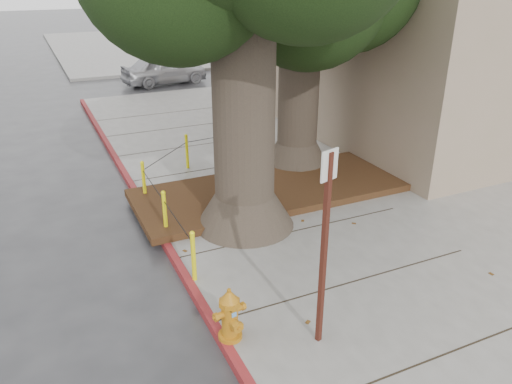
# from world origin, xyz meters

# --- Properties ---
(ground) EXTENTS (140.00, 140.00, 0.00)m
(ground) POSITION_xyz_m (0.00, 0.00, 0.00)
(ground) COLOR #28282B
(ground) RESTS_ON ground
(sidewalk_main) EXTENTS (16.00, 26.00, 0.15)m
(sidewalk_main) POSITION_xyz_m (6.00, 2.50, 0.07)
(sidewalk_main) COLOR slate
(sidewalk_main) RESTS_ON ground
(sidewalk_far) EXTENTS (16.00, 20.00, 0.15)m
(sidewalk_far) POSITION_xyz_m (6.00, 30.00, 0.07)
(sidewalk_far) COLOR slate
(sidewalk_far) RESTS_ON ground
(curb_red) EXTENTS (0.14, 26.00, 0.16)m
(curb_red) POSITION_xyz_m (-2.00, 2.50, 0.07)
(curb_red) COLOR maroon
(curb_red) RESTS_ON ground
(planter_bed) EXTENTS (6.40, 2.60, 0.16)m
(planter_bed) POSITION_xyz_m (0.90, 3.90, 0.23)
(planter_bed) COLOR black
(planter_bed) RESTS_ON sidewalk_main
(bollard_ring) EXTENTS (3.79, 5.39, 0.95)m
(bollard_ring) POSITION_xyz_m (-0.87, 4.38, 0.66)
(bollard_ring) COLOR yellow
(bollard_ring) RESTS_ON sidewalk_main
(fire_hydrant) EXTENTS (0.45, 0.42, 0.84)m
(fire_hydrant) POSITION_xyz_m (-1.90, -0.43, 0.56)
(fire_hydrant) COLOR #C37814
(fire_hydrant) RESTS_ON sidewalk_main
(signpost) EXTENTS (0.28, 0.10, 2.89)m
(signpost) POSITION_xyz_m (-0.76, -1.00, 1.79)
(signpost) COLOR #471911
(signpost) RESTS_ON sidewalk_main
(car_silver) EXTENTS (4.15, 2.09, 1.36)m
(car_silver) POSITION_xyz_m (2.08, 17.65, 0.68)
(car_silver) COLOR #ABABB0
(car_silver) RESTS_ON ground
(car_red) EXTENTS (3.78, 1.34, 1.24)m
(car_red) POSITION_xyz_m (12.65, 17.20, 0.62)
(car_red) COLOR maroon
(car_red) RESTS_ON ground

